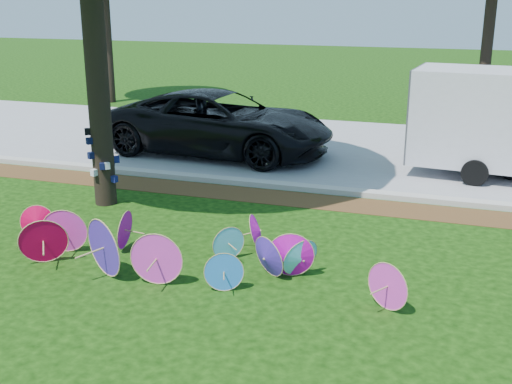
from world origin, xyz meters
TOP-DOWN VIEW (x-y plane):
  - ground at (0.00, 0.00)m, footprint 90.00×90.00m
  - mulch_strip at (0.00, 4.50)m, footprint 90.00×1.00m
  - curb at (0.00, 5.20)m, footprint 90.00×0.30m
  - street at (0.00, 9.35)m, footprint 90.00×8.00m
  - parasol_pile at (-0.35, 0.45)m, footprint 6.85×2.39m
  - black_van at (-2.41, 7.75)m, footprint 6.23×3.22m
  - cargo_trailer at (4.22, 7.73)m, footprint 3.32×2.29m

SIDE VIEW (x-z plane):
  - ground at x=0.00m, z-range 0.00..0.00m
  - mulch_strip at x=0.00m, z-range 0.00..0.01m
  - street at x=0.00m, z-range 0.00..0.01m
  - curb at x=0.00m, z-range 0.00..0.12m
  - parasol_pile at x=-0.35m, z-range -0.10..0.84m
  - black_van at x=-2.41m, z-range 0.00..1.68m
  - cargo_trailer at x=4.22m, z-range 0.00..2.79m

